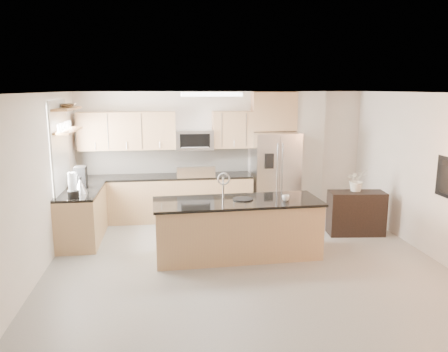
{
  "coord_description": "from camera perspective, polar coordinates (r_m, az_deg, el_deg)",
  "views": [
    {
      "loc": [
        -1.15,
        -5.83,
        2.66
      ],
      "look_at": [
        -0.22,
        1.3,
        1.21
      ],
      "focal_mm": 35.0,
      "sensor_mm": 36.0,
      "label": 1
    }
  ],
  "objects": [
    {
      "name": "floor",
      "position": [
        6.51,
        3.47,
        -12.77
      ],
      "size": [
        6.5,
        6.5,
        0.0
      ],
      "primitive_type": "plane",
      "color": "#97968F",
      "rests_on": "ground"
    },
    {
      "name": "ceiling",
      "position": [
        5.94,
        3.77,
        10.76
      ],
      "size": [
        6.0,
        6.5,
        0.02
      ],
      "primitive_type": "cube",
      "color": "white",
      "rests_on": "wall_back"
    },
    {
      "name": "wall_back",
      "position": [
        9.25,
        -0.23,
        2.92
      ],
      "size": [
        6.0,
        0.02,
        2.6
      ],
      "primitive_type": "cube",
      "color": "beige",
      "rests_on": "floor"
    },
    {
      "name": "wall_front",
      "position": [
        3.14,
        15.4,
        -14.82
      ],
      "size": [
        6.0,
        0.02,
        2.6
      ],
      "primitive_type": "cube",
      "color": "beige",
      "rests_on": "floor"
    },
    {
      "name": "wall_left",
      "position": [
        6.27,
        -24.44,
        -2.21
      ],
      "size": [
        0.02,
        6.5,
        2.6
      ],
      "primitive_type": "cube",
      "color": "beige",
      "rests_on": "floor"
    },
    {
      "name": "back_counter",
      "position": [
        9.03,
        -7.71,
        -2.75
      ],
      "size": [
        3.55,
        0.66,
        1.44
      ],
      "color": "tan",
      "rests_on": "floor"
    },
    {
      "name": "left_counter",
      "position": [
        8.13,
        -18.03,
        -4.89
      ],
      "size": [
        0.66,
        1.5,
        0.92
      ],
      "color": "tan",
      "rests_on": "floor"
    },
    {
      "name": "range",
      "position": [
        9.04,
        -3.74,
        -2.66
      ],
      "size": [
        0.76,
        0.64,
        1.14
      ],
      "color": "black",
      "rests_on": "floor"
    },
    {
      "name": "upper_cabinets",
      "position": [
        8.96,
        -8.44,
        5.9
      ],
      "size": [
        3.5,
        0.33,
        0.75
      ],
      "color": "tan",
      "rests_on": "wall_back"
    },
    {
      "name": "microwave",
      "position": [
        8.95,
        -3.89,
        4.74
      ],
      "size": [
        0.76,
        0.4,
        0.4
      ],
      "color": "silver",
      "rests_on": "upper_cabinets"
    },
    {
      "name": "refrigerator",
      "position": [
        9.15,
        6.67,
        0.15
      ],
      "size": [
        0.92,
        0.78,
        1.78
      ],
      "color": "silver",
      "rests_on": "floor"
    },
    {
      "name": "partition_column",
      "position": [
        9.51,
        10.85,
        2.95
      ],
      "size": [
        0.6,
        0.3,
        2.6
      ],
      "primitive_type": "cube",
      "color": "beige",
      "rests_on": "floor"
    },
    {
      "name": "window",
      "position": [
        7.96,
        -20.69,
        3.35
      ],
      "size": [
        0.04,
        1.15,
        1.65
      ],
      "color": "white",
      "rests_on": "wall_left"
    },
    {
      "name": "shelf_lower",
      "position": [
        8.0,
        -19.79,
        5.61
      ],
      "size": [
        0.3,
        1.2,
        0.04
      ],
      "primitive_type": "cube",
      "color": "#99623D",
      "rests_on": "wall_left"
    },
    {
      "name": "shelf_upper",
      "position": [
        7.97,
        -19.97,
        8.25
      ],
      "size": [
        0.3,
        1.2,
        0.04
      ],
      "primitive_type": "cube",
      "color": "#99623D",
      "rests_on": "wall_left"
    },
    {
      "name": "ceiling_fixture",
      "position": [
        7.47,
        -1.71,
        10.6
      ],
      "size": [
        1.0,
        0.5,
        0.06
      ],
      "primitive_type": "cube",
      "color": "white",
      "rests_on": "ceiling"
    },
    {
      "name": "island",
      "position": [
        7.06,
        1.74,
        -6.79
      ],
      "size": [
        2.68,
        1.05,
        1.34
      ],
      "rotation": [
        0.0,
        0.0,
        0.03
      ],
      "color": "tan",
      "rests_on": "floor"
    },
    {
      "name": "credenza",
      "position": [
        8.43,
        16.87,
        -4.66
      ],
      "size": [
        1.05,
        0.53,
        0.81
      ],
      "primitive_type": "cube",
      "rotation": [
        0.0,
        0.0,
        -0.11
      ],
      "color": "black",
      "rests_on": "floor"
    },
    {
      "name": "cup",
      "position": [
        6.95,
        8.06,
        -2.86
      ],
      "size": [
        0.16,
        0.16,
        0.09
      ],
      "primitive_type": "imported",
      "rotation": [
        0.0,
        0.0,
        -0.44
      ],
      "color": "silver",
      "rests_on": "island"
    },
    {
      "name": "platter",
      "position": [
        6.98,
        2.49,
        -3.03
      ],
      "size": [
        0.35,
        0.35,
        0.02
      ],
      "primitive_type": "cylinder",
      "rotation": [
        0.0,
        0.0,
        0.09
      ],
      "color": "black",
      "rests_on": "island"
    },
    {
      "name": "blender",
      "position": [
        7.42,
        -19.13,
        -1.37
      ],
      "size": [
        0.18,
        0.18,
        0.42
      ],
      "color": "black",
      "rests_on": "left_counter"
    },
    {
      "name": "kettle",
      "position": [
        7.75,
        -18.25,
        -1.23
      ],
      "size": [
        0.23,
        0.23,
        0.28
      ],
      "color": "silver",
      "rests_on": "left_counter"
    },
    {
      "name": "coffee_maker",
      "position": [
        8.16,
        -18.21,
        -0.21
      ],
      "size": [
        0.2,
        0.25,
        0.38
      ],
      "color": "black",
      "rests_on": "left_counter"
    },
    {
      "name": "bowl",
      "position": [
        8.13,
        -19.76,
        8.77
      ],
      "size": [
        0.44,
        0.44,
        0.09
      ],
      "primitive_type": "imported",
      "rotation": [
        0.0,
        0.0,
        0.18
      ],
      "color": "silver",
      "rests_on": "shelf_upper"
    },
    {
      "name": "flower_vase",
      "position": [
        8.33,
        17.02,
        0.21
      ],
      "size": [
        0.61,
        0.54,
        0.63
      ],
      "primitive_type": "imported",
      "rotation": [
        0.0,
        0.0,
        -0.09
      ],
      "color": "white",
      "rests_on": "credenza"
    }
  ]
}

